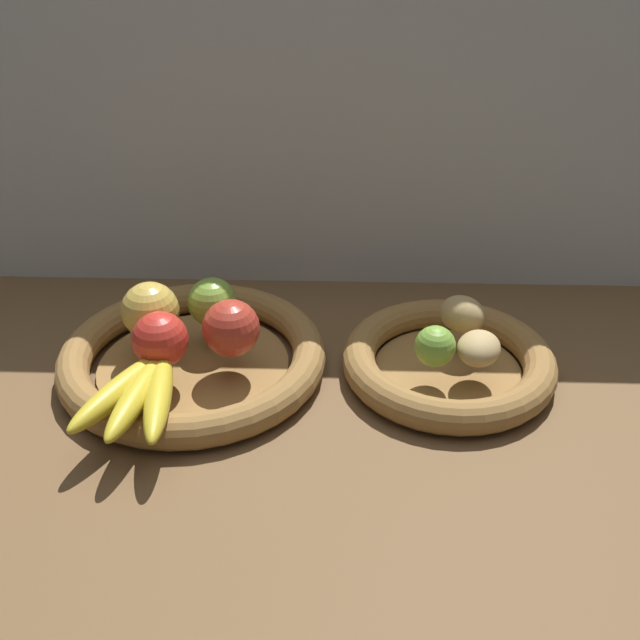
{
  "coord_description": "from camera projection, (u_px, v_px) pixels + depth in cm",
  "views": [
    {
      "loc": [
        0.79,
        -83.27,
        61.36
      ],
      "look_at": [
        -1.92,
        2.14,
        8.56
      ],
      "focal_mm": 42.15,
      "sensor_mm": 36.0,
      "label": 1
    }
  ],
  "objects": [
    {
      "name": "potato_back",
      "position": [
        462.0,
        314.0,
        1.04
      ],
      "size": [
        8.44,
        8.15,
        5.19
      ],
      "primitive_type": "ellipsoid",
      "rotation": [
        0.0,
        0.0,
        2.53
      ],
      "color": "tan",
      "rests_on": "fruit_bowl_right"
    },
    {
      "name": "apple_green_back",
      "position": [
        212.0,
        302.0,
        1.05
      ],
      "size": [
        7.0,
        7.0,
        7.0
      ],
      "primitive_type": "sphere",
      "color": "#7AA338",
      "rests_on": "fruit_bowl_left"
    },
    {
      "name": "apple_golden_left",
      "position": [
        150.0,
        310.0,
        1.03
      ],
      "size": [
        7.93,
        7.93,
        7.93
      ],
      "primitive_type": "sphere",
      "color": "gold",
      "rests_on": "fruit_bowl_left"
    },
    {
      "name": "apple_red_front",
      "position": [
        160.0,
        340.0,
        0.97
      ],
      "size": [
        7.35,
        7.35,
        7.35
      ],
      "primitive_type": "sphere",
      "color": "red",
      "rests_on": "fruit_bowl_left"
    },
    {
      "name": "fruit_bowl_right",
      "position": [
        448.0,
        362.0,
        1.03
      ],
      "size": [
        29.33,
        29.33,
        4.56
      ],
      "color": "olive",
      "rests_on": "ground_plane"
    },
    {
      "name": "back_wall",
      "position": [
        338.0,
        118.0,
        1.14
      ],
      "size": [
        140.0,
        3.0,
        55.0
      ],
      "color": "silver",
      "rests_on": "ground_plane"
    },
    {
      "name": "banana_bunch_front",
      "position": [
        140.0,
        391.0,
        0.91
      ],
      "size": [
        12.87,
        19.58,
        3.17
      ],
      "color": "gold",
      "rests_on": "fruit_bowl_left"
    },
    {
      "name": "ground_plane",
      "position": [
        333.0,
        390.0,
        1.04
      ],
      "size": [
        140.0,
        90.0,
        3.0
      ],
      "primitive_type": "cube",
      "color": "brown"
    },
    {
      "name": "apple_red_right",
      "position": [
        231.0,
        327.0,
        0.99
      ],
      "size": [
        7.68,
        7.68,
        7.68
      ],
      "primitive_type": "sphere",
      "color": "#B73828",
      "rests_on": "fruit_bowl_left"
    },
    {
      "name": "potato_small",
      "position": [
        479.0,
        348.0,
        0.98
      ],
      "size": [
        7.75,
        8.34,
        4.09
      ],
      "primitive_type": "ellipsoid",
      "rotation": [
        0.0,
        0.0,
        4.33
      ],
      "color": "tan",
      "rests_on": "fruit_bowl_right"
    },
    {
      "name": "fruit_bowl_left",
      "position": [
        193.0,
        357.0,
        1.04
      ],
      "size": [
        37.02,
        37.02,
        4.56
      ],
      "color": "olive",
      "rests_on": "ground_plane"
    },
    {
      "name": "lime_near",
      "position": [
        435.0,
        346.0,
        0.97
      ],
      "size": [
        5.43,
        5.43,
        5.43
      ],
      "primitive_type": "sphere",
      "color": "#7AAD3D",
      "rests_on": "fruit_bowl_right"
    }
  ]
}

